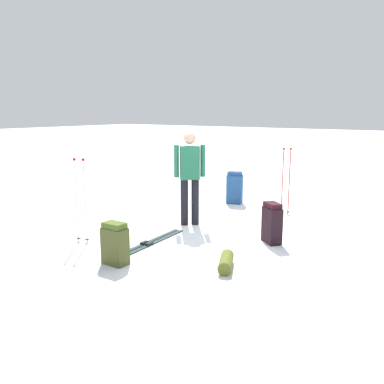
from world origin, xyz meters
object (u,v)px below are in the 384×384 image
backpack_large_dark (272,223)px  sleeping_mat_rolled (226,262)px  skier_standing (190,173)px  ski_poles_planted_far (286,178)px  backpack_bright (235,188)px  ski_poles_planted_near (81,196)px  ski_pair_near (147,244)px  backpack_small_spare (115,244)px

backpack_large_dark → sleeping_mat_rolled: (0.03, 1.37, -0.23)m
sleeping_mat_rolled → skier_standing: bearing=-42.1°
ski_poles_planted_far → backpack_bright: bearing=-13.2°
sleeping_mat_rolled → ski_poles_planted_near: bearing=8.3°
ski_pair_near → backpack_large_dark: bearing=-141.2°
backpack_bright → ski_poles_planted_far: (-1.34, 0.31, 0.39)m
ski_pair_near → backpack_small_spare: bearing=102.3°
ski_poles_planted_near → ski_poles_planted_far: ski_poles_planted_near is taller
backpack_small_spare → backpack_bright: bearing=-82.9°
skier_standing → ski_pair_near: size_ratio=0.92×
ski_pair_near → sleeping_mat_rolled: size_ratio=3.36×
backpack_bright → backpack_small_spare: bearing=97.1°
ski_pair_near → sleeping_mat_rolled: (-1.51, 0.13, 0.08)m
ski_pair_near → backpack_small_spare: size_ratio=3.13×
backpack_bright → backpack_small_spare: (-0.53, 4.25, -0.07)m
skier_standing → backpack_large_dark: bearing=175.7°
backpack_small_spare → ski_pair_near: bearing=-77.7°
skier_standing → ski_poles_planted_far: skier_standing is taller
ski_pair_near → backpack_large_dark: (-1.55, -1.24, 0.31)m
ski_poles_planted_near → ski_poles_planted_far: 4.04m
backpack_large_dark → backpack_bright: bearing=-48.8°
backpack_small_spare → ski_poles_planted_far: bearing=-101.7°
sleeping_mat_rolled → backpack_large_dark: bearing=-91.3°
ski_pair_near → backpack_bright: size_ratio=2.56×
backpack_large_dark → ski_poles_planted_far: bearing=-73.5°
ski_poles_planted_far → sleeping_mat_rolled: 3.31m
backpack_large_dark → ski_poles_planted_near: bearing=35.0°
backpack_bright → ski_poles_planted_far: ski_poles_planted_far is taller
backpack_small_spare → ski_poles_planted_far: (-0.81, -3.93, 0.46)m
ski_pair_near → ski_poles_planted_far: bearing=-108.0°
ski_pair_near → backpack_bright: 3.42m
ski_pair_near → sleeping_mat_rolled: sleeping_mat_rolled is taller
ski_pair_near → ski_poles_planted_near: 1.28m
backpack_bright → ski_poles_planted_near: bearing=81.4°
backpack_bright → skier_standing: bearing=95.5°
backpack_bright → backpack_small_spare: 4.28m
ski_poles_planted_far → backpack_small_spare: bearing=78.3°
backpack_large_dark → backpack_small_spare: 2.50m
backpack_large_dark → ski_poles_planted_far: (0.54, -1.83, 0.43)m
sleeping_mat_rolled → ski_poles_planted_far: bearing=-80.9°
backpack_small_spare → sleeping_mat_rolled: bearing=-151.2°
backpack_bright → ski_poles_planted_far: 1.43m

